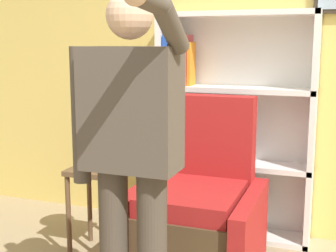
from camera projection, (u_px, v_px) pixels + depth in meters
wall_back at (265, 60)px, 3.67m from camera, size 8.00×0.11×2.80m
bookcase at (218, 131)px, 3.73m from camera, size 1.22×0.28×1.77m
armchair at (197, 217)px, 3.17m from camera, size 0.84×0.87×1.17m
person_standing at (130, 149)px, 2.26m from camera, size 0.61×0.78×1.77m
side_table at (97, 187)px, 3.40m from camera, size 0.36×0.36×0.65m
table_lamp at (95, 126)px, 3.32m from camera, size 0.30×0.30×0.40m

